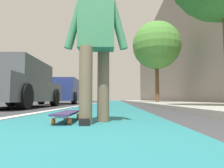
{
  "coord_description": "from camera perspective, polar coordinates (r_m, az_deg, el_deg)",
  "views": [
    {
      "loc": [
        -0.94,
        -0.39,
        0.26
      ],
      "look_at": [
        11.1,
        -0.11,
        1.19
      ],
      "focal_mm": 32.44,
      "sensor_mm": 36.0,
      "label": 1
    }
  ],
  "objects": [
    {
      "name": "sidewalk_curb",
      "position": [
        19.16,
        10.03,
        -4.94
      ],
      "size": [
        52.0,
        3.2,
        0.12
      ],
      "primitive_type": "cube",
      "color": "#9E9B93",
      "rests_on": "ground"
    },
    {
      "name": "bike_lane_paint",
      "position": [
        24.94,
        0.43,
        -4.99
      ],
      "size": [
        56.0,
        2.07,
        0.0
      ],
      "primitive_type": "cube",
      "color": "#237075",
      "rests_on": "ground"
    },
    {
      "name": "lane_stripe_white",
      "position": [
        21.0,
        -2.98,
        -5.1
      ],
      "size": [
        52.0,
        0.16,
        0.01
      ],
      "primitive_type": "cube",
      "color": "silver",
      "rests_on": "ground"
    },
    {
      "name": "skater_person",
      "position": [
        2.34,
        -4.59,
        12.45
      ],
      "size": [
        0.47,
        0.72,
        1.64
      ],
      "color": "brown",
      "rests_on": "ground"
    },
    {
      "name": "traffic_light",
      "position": [
        24.57,
        -3.29,
        1.61
      ],
      "size": [
        0.33,
        0.28,
        4.08
      ],
      "color": "#2D2D2D",
      "rests_on": "ground"
    },
    {
      "name": "skateboard",
      "position": [
        2.45,
        -12.48,
        -8.17
      ],
      "size": [
        0.85,
        0.24,
        0.11
      ],
      "color": "orange",
      "rests_on": "ground"
    },
    {
      "name": "parked_car_near",
      "position": [
        7.22,
        -25.3,
        -0.29
      ],
      "size": [
        4.58,
        2.03,
        1.49
      ],
      "color": "#4C5156",
      "rests_on": "ground"
    },
    {
      "name": "parked_car_mid",
      "position": [
        12.7,
        -13.48,
        -2.17
      ],
      "size": [
        4.58,
        2.1,
        1.5
      ],
      "color": "navy",
      "rests_on": "ground"
    },
    {
      "name": "street_tree_mid",
      "position": [
        13.11,
        12.43,
        10.54
      ],
      "size": [
        2.97,
        2.97,
        5.11
      ],
      "color": "brown",
      "rests_on": "ground"
    },
    {
      "name": "building_facade",
      "position": [
        24.18,
        14.92,
        8.09
      ],
      "size": [
        40.0,
        1.2,
        10.86
      ],
      "primitive_type": "cube",
      "color": "slate",
      "rests_on": "ground"
    },
    {
      "name": "ground_plane",
      "position": [
        10.95,
        -0.72,
        -5.76
      ],
      "size": [
        80.0,
        80.0,
        0.0
      ],
      "primitive_type": "plane",
      "color": "#38383D"
    }
  ]
}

